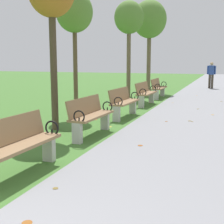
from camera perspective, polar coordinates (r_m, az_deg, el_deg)
name	(u,v)px	position (r m, az deg, el deg)	size (l,w,h in m)	color
paved_walkway	(207,90)	(19.30, 17.10, 3.90)	(2.90, 44.00, 0.02)	gray
park_bench_2	(18,144)	(4.97, -16.79, -5.70)	(0.52, 1.61, 0.90)	#93704C
park_bench_3	(90,115)	(7.25, -4.02, -0.60)	(0.53, 1.62, 0.90)	#93704C
park_bench_4	(124,102)	(9.59, 2.15, 1.90)	(0.53, 1.62, 0.90)	#93704C
park_bench_5	(145,93)	(12.25, 6.15, 3.51)	(0.52, 1.61, 0.90)	#93704C
park_bench_6	(158,88)	(14.68, 8.51, 4.44)	(0.48, 1.60, 0.90)	#93704C
tree_3	(74,14)	(10.15, -6.93, 17.49)	(1.15, 1.15, 3.86)	brown
tree_4	(129,19)	(15.22, 3.14, 16.66)	(1.39, 1.39, 4.50)	brown
tree_5	(149,20)	(17.75, 6.90, 16.39)	(1.85, 1.85, 4.97)	brown
pedestrian_walking	(211,74)	(20.31, 17.76, 6.73)	(0.53, 0.24, 1.62)	#3D3328
scattered_leaves	(128,123)	(8.75, 3.05, -1.99)	(4.57, 16.26, 0.02)	gold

